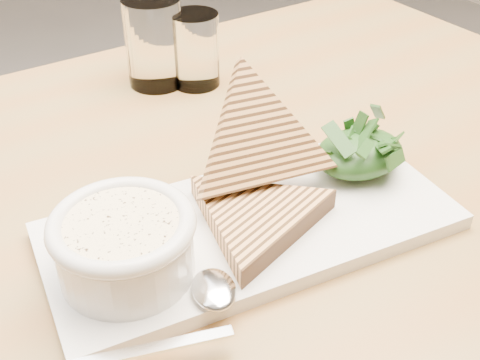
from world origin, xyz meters
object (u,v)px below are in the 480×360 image
table_top (188,225)px  platter (251,226)px  soup_bowl (126,251)px  glass_far (195,50)px  glass_near (154,43)px

table_top → platter: 0.08m
soup_bowl → glass_far: bearing=51.8°
glass_near → glass_far: glass_near is taller
glass_near → table_top: bearing=-110.9°
platter → soup_bowl: size_ratio=3.40×
platter → soup_bowl: (-0.13, -0.00, 0.03)m
soup_bowl → glass_near: glass_near is taller
platter → glass_far: size_ratio=3.90×
platter → glass_far: glass_far is taller
table_top → glass_far: size_ratio=12.46×
table_top → soup_bowl: size_ratio=10.85×
table_top → glass_far: bearing=58.4°
glass_near → glass_far: 0.06m
platter → glass_near: (0.07, 0.34, 0.05)m
table_top → platter: bearing=-60.6°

